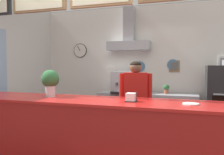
{
  "coord_description": "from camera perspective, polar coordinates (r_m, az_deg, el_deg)",
  "views": [
    {
      "loc": [
        1.06,
        -3.07,
        1.5
      ],
      "look_at": [
        -0.17,
        0.66,
        1.3
      ],
      "focal_mm": 37.86,
      "sensor_mm": 36.0,
      "label": 1
    }
  ],
  "objects": [
    {
      "name": "service_counter",
      "position": [
        2.94,
        -4.05,
        -15.99
      ],
      "size": [
        4.38,
        0.7,
        1.1
      ],
      "color": "#B21916",
      "rests_on": "ground_plane"
    },
    {
      "name": "shop_worker",
      "position": [
        4.04,
        5.68,
        -6.31
      ],
      "size": [
        0.54,
        0.3,
        1.57
      ],
      "rotation": [
        0.0,
        0.0,
        3.36
      ],
      "color": "#232328",
      "rests_on": "ground_plane"
    },
    {
      "name": "potted_basil",
      "position": [
        5.12,
        12.97,
        -2.6
      ],
      "size": [
        0.13,
        0.13,
        0.19
      ],
      "color": "#9E563D",
      "rests_on": "back_prep_counter"
    },
    {
      "name": "espresso_machine",
      "position": [
        5.21,
        2.92,
        -1.09
      ],
      "size": [
        0.49,
        0.54,
        0.47
      ],
      "color": "#B7BABF",
      "rests_on": "back_prep_counter"
    },
    {
      "name": "condiment_plate",
      "position": [
        2.6,
        18.5,
        -6.05
      ],
      "size": [
        0.17,
        0.17,
        0.01
      ],
      "color": "white",
      "rests_on": "service_counter"
    },
    {
      "name": "napkin_holder",
      "position": [
        2.67,
        4.61,
        -4.87
      ],
      "size": [
        0.13,
        0.12,
        0.11
      ],
      "color": "#262628",
      "rests_on": "service_counter"
    },
    {
      "name": "potted_oregano",
      "position": [
        5.15,
        8.53,
        -2.14
      ],
      "size": [
        0.2,
        0.2,
        0.25
      ],
      "color": "#9E563D",
      "rests_on": "back_prep_counter"
    },
    {
      "name": "basil_vase",
      "position": [
        3.14,
        -14.68,
        -0.92
      ],
      "size": [
        0.23,
        0.23,
        0.35
      ],
      "color": "silver",
      "rests_on": "service_counter"
    },
    {
      "name": "back_prep_counter",
      "position": [
        5.22,
        8.38,
        -8.76
      ],
      "size": [
        2.11,
        0.55,
        0.91
      ],
      "color": "#A3A5AD",
      "rests_on": "ground_plane"
    },
    {
      "name": "back_wall_assembly",
      "position": [
        5.38,
        6.75,
        3.28
      ],
      "size": [
        4.9,
        2.81,
        2.88
      ],
      "color": "gray",
      "rests_on": "ground_plane"
    }
  ]
}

